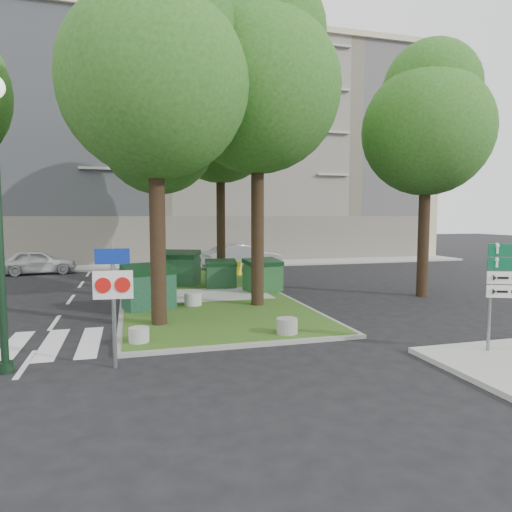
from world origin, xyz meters
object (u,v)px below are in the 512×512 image
object	(u,v)px
tree_median_far	(222,113)
dumpster_b	(180,268)
bollard_left	(139,335)
bollard_mid	(193,299)
tree_median_near_right	(260,74)
tree_street_right	(428,119)
dumpster_d	(263,275)
dumpster_a	(149,287)
dumpster_c	(221,274)
car_white	(38,262)
tree_median_mid	(160,125)
traffic_sign_pole	(113,287)
car_silver	(242,257)
litter_bin	(238,268)
tree_median_near_left	(158,66)
bollard_right	(287,326)

from	to	relation	value
tree_median_far	dumpster_b	bearing A→B (deg)	-138.64
bollard_left	bollard_mid	world-z (taller)	bollard_mid
tree_median_near_right	tree_street_right	distance (m)	7.09
tree_median_far	dumpster_d	distance (m)	8.99
dumpster_a	dumpster_c	bearing A→B (deg)	32.50
tree_median_near_right	dumpster_d	size ratio (longest dim) A/B	6.95
dumpster_d	dumpster_a	bearing A→B (deg)	-166.09
dumpster_b	car_white	xyz separation A→B (m)	(-7.10, 6.87, -0.19)
tree_median_mid	car_white	xyz separation A→B (m)	(-6.27, 7.78, -6.30)
bollard_mid	traffic_sign_pole	size ratio (longest dim) A/B	0.22
tree_median_far	car_silver	size ratio (longest dim) A/B	2.52
litter_bin	tree_street_right	bearing A→B (deg)	-51.82
bollard_mid	car_silver	distance (m)	11.38
tree_median_near_right	dumpster_d	distance (m)	7.75
tree_median_far	dumpster_d	bearing A→B (deg)	-81.62
tree_median_near_left	dumpster_b	bearing A→B (deg)	79.84
traffic_sign_pole	car_silver	world-z (taller)	traffic_sign_pole
car_white	car_silver	size ratio (longest dim) A/B	0.84
tree_median_mid	car_white	world-z (taller)	tree_median_mid
tree_street_right	dumpster_c	world-z (taller)	tree_street_right
dumpster_b	bollard_left	distance (m)	9.50
bollard_right	litter_bin	xyz separation A→B (m)	(1.52, 12.05, 0.16)
dumpster_d	bollard_right	world-z (taller)	dumpster_d
tree_median_far	car_silver	bearing A→B (deg)	61.28
bollard_mid	dumpster_b	bearing A→B (deg)	88.82
tree_median_near_right	tree_median_far	bearing A→B (deg)	88.47
tree_street_right	tree_median_near_left	bearing A→B (deg)	-166.61
dumpster_c	traffic_sign_pole	xyz separation A→B (m)	(-4.14, -9.40, 1.02)
dumpster_b	car_silver	size ratio (longest dim) A/B	0.42
tree_median_far	dumpster_b	distance (m)	8.10
litter_bin	car_silver	bearing A→B (deg)	71.75
tree_median_near_left	bollard_right	bearing A→B (deg)	-33.68
tree_median_far	tree_median_mid	bearing A→B (deg)	-136.85
tree_median_near_right	dumpster_b	xyz separation A→B (m)	(-2.17, 5.41, -7.12)
car_silver	dumpster_c	bearing A→B (deg)	151.14
car_silver	car_white	bearing A→B (deg)	75.52
dumpster_d	traffic_sign_pole	size ratio (longest dim) A/B	0.61
tree_street_right	dumpster_b	size ratio (longest dim) A/B	5.03
dumpster_a	traffic_sign_pole	xyz separation A→B (m)	(-0.94, -5.64, 0.89)
tree_median_far	litter_bin	world-z (taller)	tree_median_far
dumpster_b	bollard_mid	xyz separation A→B (m)	(-0.10, -4.97, -0.53)
dumpster_c	litter_bin	world-z (taller)	dumpster_c
tree_median_near_left	car_white	size ratio (longest dim) A/B	2.65
tree_median_mid	bollard_left	world-z (taller)	tree_median_mid
dumpster_a	dumpster_b	distance (m)	5.36
tree_median_near_right	car_silver	bearing A→B (deg)	79.21
tree_median_mid	bollard_mid	bearing A→B (deg)	-79.87
tree_median_far	bollard_right	xyz separation A→B (m)	(-0.61, -11.56, -8.00)
tree_street_right	tree_median_mid	bearing A→B (deg)	158.20
tree_median_near_left	dumpster_d	bearing A→B (deg)	46.62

